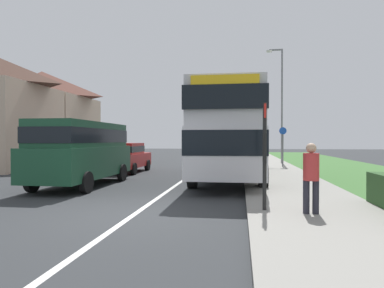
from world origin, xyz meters
name	(u,v)px	position (x,y,z in m)	size (l,w,h in m)	color
ground_plane	(135,214)	(0.00, 0.00, 0.00)	(120.00, 120.00, 0.00)	#2D3033
lane_marking_centre	(187,177)	(0.00, 8.00, 0.00)	(0.14, 60.00, 0.01)	silver
pavement_near_side	(286,183)	(4.20, 6.00, 0.06)	(3.20, 68.00, 0.12)	gray
double_decker_bus	(230,131)	(1.99, 7.13, 2.14)	(2.80, 9.77, 3.70)	#BCBCC1
parked_van_dark_green	(82,149)	(-3.46, 4.44, 1.41)	(2.11, 5.42, 2.40)	#19472D
parked_car_red	(125,156)	(-3.66, 9.89, 0.87)	(1.88, 4.09, 1.58)	#B21E1E
pedestrian_at_stop	(311,175)	(3.98, 0.07, 0.98)	(0.34, 0.34, 1.67)	#23232D
bus_stop_sign	(265,149)	(3.00, 0.35, 1.54)	(0.09, 0.52, 2.60)	black
cycle_route_sign	(283,145)	(5.00, 13.67, 1.43)	(0.44, 0.08, 2.52)	slate
street_lamp_mid	(281,99)	(5.26, 17.20, 4.66)	(1.14, 0.20, 8.20)	slate
street_lamp_far	(265,121)	(5.33, 33.07, 3.97)	(1.14, 0.20, 6.86)	slate
house_terrace_far_side	(17,114)	(-12.60, 13.57, 3.49)	(6.99, 11.63, 6.98)	#C1A88E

